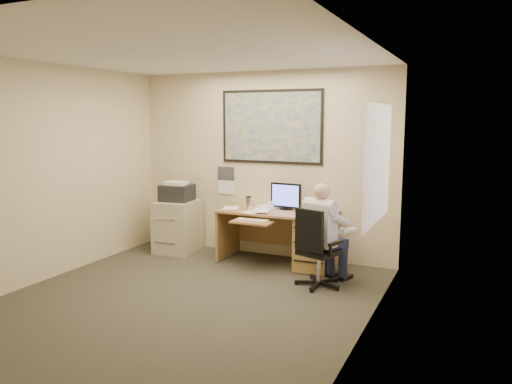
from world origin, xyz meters
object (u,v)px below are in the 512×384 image
at_px(desk, 300,234).
at_px(office_chair, 319,264).
at_px(filing_cabinet, 178,221).
at_px(person, 320,235).

bearing_deg(desk, office_chair, -55.80).
bearing_deg(filing_cabinet, office_chair, -21.53).
bearing_deg(desk, person, -53.76).
height_order(office_chair, person, person).
xyz_separation_m(office_chair, person, (-0.01, 0.07, 0.35)).
bearing_deg(office_chair, desk, 142.46).
bearing_deg(office_chair, person, 119.30).
bearing_deg(person, desk, 146.15).
distance_m(office_chair, person, 0.35).
distance_m(desk, office_chair, 0.91).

